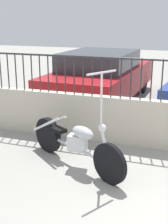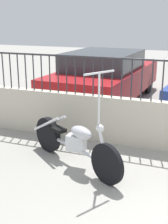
{
  "view_description": "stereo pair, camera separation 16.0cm",
  "coord_description": "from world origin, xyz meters",
  "views": [
    {
      "loc": [
        -0.49,
        -2.54,
        2.22
      ],
      "look_at": [
        -2.15,
        2.17,
        0.7
      ],
      "focal_mm": 50.0,
      "sensor_mm": 36.0,
      "label": 1
    },
    {
      "loc": [
        -0.34,
        -2.49,
        2.22
      ],
      "look_at": [
        -2.15,
        2.17,
        0.7
      ],
      "focal_mm": 50.0,
      "sensor_mm": 36.0,
      "label": 2
    }
  ],
  "objects": [
    {
      "name": "motorcycle_silver",
      "position": [
        -2.16,
        1.64,
        0.38
      ],
      "size": [
        1.87,
        1.11,
        1.55
      ],
      "rotation": [
        0.0,
        0.0,
        -0.51
      ],
      "color": "black",
      "rests_on": "ground_plane"
    },
    {
      "name": "car_red",
      "position": [
        -2.82,
        5.5,
        0.7
      ],
      "size": [
        2.06,
        4.61,
        1.37
      ],
      "rotation": [
        0.0,
        0.0,
        1.52
      ],
      "color": "black",
      "rests_on": "ground_plane"
    }
  ]
}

